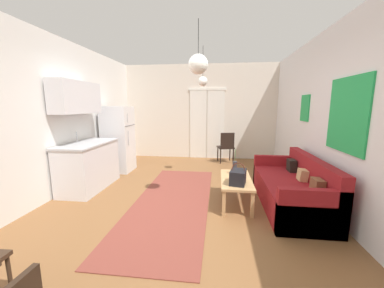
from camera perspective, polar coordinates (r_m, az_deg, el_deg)
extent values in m
cube|color=brown|center=(3.67, -3.10, -16.81)|extent=(5.07, 7.67, 0.10)
cube|color=silver|center=(6.84, 1.98, 8.12)|extent=(4.67, 0.10, 2.78)
cube|color=white|center=(6.80, 1.59, 4.91)|extent=(0.50, 0.02, 2.03)
cube|color=white|center=(6.77, 6.00, 4.84)|extent=(0.50, 0.02, 2.03)
cube|color=white|center=(6.77, 3.89, 13.70)|extent=(1.10, 0.03, 0.06)
cube|color=silver|center=(3.66, 34.77, 4.93)|extent=(0.10, 7.27, 2.78)
cube|color=green|center=(3.55, 34.65, 6.09)|extent=(0.02, 0.90, 0.97)
cube|color=green|center=(4.89, 26.76, 8.13)|extent=(0.02, 0.39, 0.50)
cube|color=white|center=(4.32, -34.88, 5.40)|extent=(0.10, 7.27, 2.78)
cube|color=blue|center=(5.24, -26.04, 11.41)|extent=(0.02, 0.32, 0.40)
cube|color=brown|center=(3.91, -4.98, -14.19)|extent=(1.21, 3.43, 0.01)
cube|color=maroon|center=(3.99, 23.30, -11.32)|extent=(0.82, 1.91, 0.41)
cube|color=maroon|center=(4.04, 28.11, -8.63)|extent=(0.15, 1.91, 0.79)
cube|color=maroon|center=(3.17, 28.12, -15.30)|extent=(0.82, 0.11, 0.61)
cube|color=maroon|center=(4.79, 20.36, -6.40)|extent=(0.82, 0.11, 0.61)
cube|color=brown|center=(3.47, 29.22, -9.47)|extent=(0.13, 0.22, 0.22)
cube|color=tan|center=(3.98, 26.26, -7.08)|extent=(0.14, 0.18, 0.19)
cube|color=black|center=(4.44, 23.97, -5.00)|extent=(0.13, 0.22, 0.22)
cube|color=tan|center=(3.75, 11.12, -8.84)|extent=(0.48, 1.03, 0.04)
cube|color=tan|center=(3.38, 8.08, -14.75)|extent=(0.05, 0.05, 0.39)
cube|color=tan|center=(3.41, 15.08, -14.74)|extent=(0.05, 0.05, 0.39)
cube|color=tan|center=(4.26, 7.82, -9.47)|extent=(0.05, 0.05, 0.39)
cube|color=tan|center=(4.29, 13.28, -9.52)|extent=(0.05, 0.05, 0.39)
cylinder|color=#2D2D33|center=(3.96, 10.79, -5.90)|extent=(0.08, 0.08, 0.22)
cylinder|color=#477F42|center=(3.91, 10.90, -2.78)|extent=(0.01, 0.01, 0.22)
cube|color=black|center=(3.48, 11.59, -8.24)|extent=(0.28, 0.34, 0.21)
torus|color=#512319|center=(3.44, 11.67, -6.24)|extent=(0.19, 0.01, 0.19)
cylinder|color=#382619|center=(2.59, -39.09, -24.86)|extent=(0.03, 0.03, 0.41)
cube|color=white|center=(5.71, -18.20, 1.18)|extent=(0.62, 0.62, 1.57)
cube|color=#4C4C51|center=(5.55, -15.43, 4.58)|extent=(0.01, 0.60, 0.01)
cylinder|color=#B7BABF|center=(5.37, -16.05, 6.41)|extent=(0.02, 0.02, 0.22)
cylinder|color=#B7BABF|center=(5.42, -15.82, 1.44)|extent=(0.02, 0.02, 0.35)
cube|color=silver|center=(4.78, -24.63, -5.16)|extent=(0.61, 1.28, 0.86)
cube|color=#B7BABF|center=(4.69, -25.01, 0.10)|extent=(0.64, 1.31, 0.03)
cube|color=#999BA0|center=(4.75, -24.60, -0.31)|extent=(0.36, 0.40, 0.10)
cylinder|color=#B7BABF|center=(4.86, -27.19, 1.61)|extent=(0.02, 0.02, 0.20)
cube|color=silver|center=(4.72, -27.28, 10.45)|extent=(0.32, 1.15, 0.58)
cylinder|color=black|center=(6.64, 9.59, -2.37)|extent=(0.03, 0.03, 0.42)
cylinder|color=black|center=(6.55, 6.55, -2.47)|extent=(0.03, 0.03, 0.42)
cylinder|color=black|center=(6.32, 10.43, -3.02)|extent=(0.03, 0.03, 0.42)
cylinder|color=black|center=(6.22, 7.25, -3.12)|extent=(0.03, 0.03, 0.42)
cube|color=black|center=(6.39, 8.51, -0.83)|extent=(0.50, 0.49, 0.04)
cube|color=black|center=(6.18, 8.98, 0.88)|extent=(0.37, 0.12, 0.42)
cylinder|color=black|center=(3.50, 1.63, 25.66)|extent=(0.01, 0.01, 0.47)
sphere|color=white|center=(3.42, 1.60, 19.57)|extent=(0.28, 0.28, 0.28)
cylinder|color=black|center=(4.91, 2.80, 20.26)|extent=(0.01, 0.01, 0.60)
sphere|color=white|center=(4.85, 2.75, 15.61)|extent=(0.20, 0.20, 0.20)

